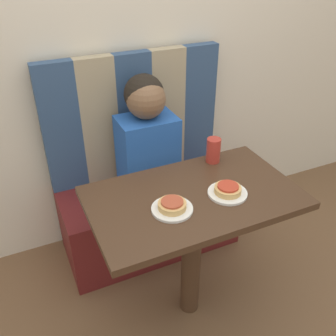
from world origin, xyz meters
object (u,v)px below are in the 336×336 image
plate_right (227,193)px  pizza_left (172,205)px  plate_left (172,209)px  person (147,134)px  pizza_right (228,189)px  drinking_cup (213,150)px

plate_right → pizza_left: bearing=180.0°
plate_left → pizza_left: bearing=26.6°
person → plate_left: person is taller
person → pizza_left: 0.65m
pizza_right → drinking_cup: bearing=72.6°
pizza_left → drinking_cup: drinking_cup is taller
pizza_left → drinking_cup: size_ratio=0.94×
pizza_left → pizza_right: bearing=0.0°
pizza_left → person: bearing=77.6°
plate_left → person: bearing=77.6°
plate_left → plate_right: 0.28m
pizza_right → drinking_cup: drinking_cup is taller
plate_left → pizza_right: pizza_right is taller
pizza_right → drinking_cup: size_ratio=0.94×
person → plate_right: person is taller
person → pizza_left: size_ratio=5.72×
drinking_cup → plate_right: bearing=-107.4°
plate_left → plate_right: size_ratio=1.00×
pizza_left → pizza_right: (0.28, 0.00, 0.00)m
plate_left → pizza_left: (0.00, 0.00, 0.02)m
pizza_right → drinking_cup: (0.09, 0.28, 0.04)m
plate_left → plate_right: bearing=0.0°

